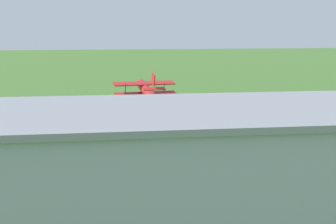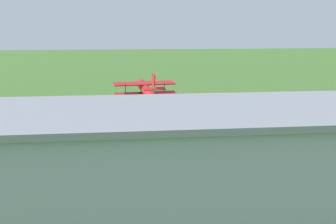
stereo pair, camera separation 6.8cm
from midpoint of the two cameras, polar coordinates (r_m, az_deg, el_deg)
name	(u,v)px [view 2 (the right image)]	position (r m, az deg, el deg)	size (l,w,h in m)	color
ground_plane	(109,115)	(71.09, -6.00, -0.31)	(400.00, 400.00, 0.00)	#3D6628
hangar	(244,159)	(34.02, 7.81, -4.79)	(38.10, 13.87, 6.44)	#99A3AD
biplane	(147,91)	(64.90, -2.15, 2.15)	(7.58, 6.97, 4.11)	#B21E1E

